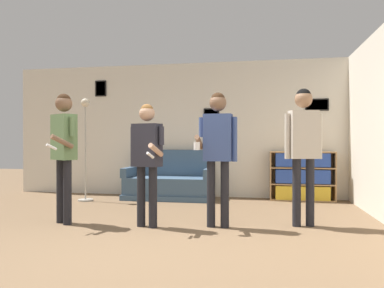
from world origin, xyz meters
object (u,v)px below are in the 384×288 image
bookshelf (302,176)px  person_player_foreground_center (147,152)px  person_player_foreground_left (64,143)px  person_spectator_near_bookshelf (303,141)px  floor_lamp (85,141)px  couch (169,183)px  person_watcher_holding_cup (218,144)px

bookshelf → person_player_foreground_center: (-2.21, -2.62, 0.51)m
person_player_foreground_left → bookshelf: bearing=37.9°
person_player_foreground_center → person_spectator_near_bookshelf: bearing=11.8°
floor_lamp → person_player_foreground_center: floor_lamp is taller
couch → person_player_foreground_left: size_ratio=0.97×
floor_lamp → person_spectator_near_bookshelf: size_ratio=1.06×
bookshelf → person_watcher_holding_cup: person_watcher_holding_cup is taller
couch → person_player_foreground_center: bearing=-82.8°
couch → person_player_foreground_center: size_ratio=1.07×
person_watcher_holding_cup → person_spectator_near_bookshelf: size_ratio=0.97×
floor_lamp → person_player_foreground_left: 1.95m
bookshelf → person_player_foreground_left: (-3.38, -2.63, 0.63)m
person_player_foreground_left → person_watcher_holding_cup: size_ratio=1.01×
person_player_foreground_center → person_watcher_holding_cup: person_watcher_holding_cup is taller
person_player_foreground_center → person_spectator_near_bookshelf: (2.00, 0.42, 0.15)m
floor_lamp → person_watcher_holding_cup: bearing=-32.2°
person_player_foreground_left → person_watcher_holding_cup: bearing=4.5°
person_player_foreground_left → person_spectator_near_bookshelf: (3.16, 0.43, 0.03)m
floor_lamp → person_player_foreground_center: 2.56m
couch → floor_lamp: floor_lamp is taller
floor_lamp → person_player_foreground_center: (1.77, -1.84, -0.14)m
couch → person_watcher_holding_cup: (1.21, -2.28, 0.77)m
person_player_foreground_left → person_spectator_near_bookshelf: 3.19m
person_player_foreground_left → person_spectator_near_bookshelf: bearing=7.7°
couch → person_spectator_near_bookshelf: person_spectator_near_bookshelf is taller
person_player_foreground_left → person_watcher_holding_cup: 2.08m
bookshelf → floor_lamp: bearing=-168.9°
bookshelf → person_player_foreground_center: 3.47m
person_player_foreground_left → floor_lamp: bearing=108.1°
bookshelf → floor_lamp: 4.11m
floor_lamp → person_player_foreground_left: size_ratio=1.09×
couch → floor_lamp: bearing=-158.1°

